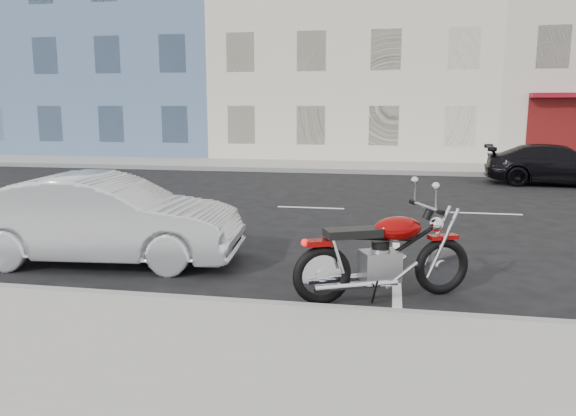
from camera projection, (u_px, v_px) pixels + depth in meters
name	position (u px, v px, depth m)	size (l,w,h in m)	color
ground	(396.00, 211.00, 13.07)	(120.00, 120.00, 0.00)	black
sidewalk_far	(268.00, 165.00, 22.37)	(80.00, 3.40, 0.15)	gray
curb_near	(1.00, 290.00, 7.19)	(80.00, 0.12, 0.16)	gray
curb_far	(258.00, 170.00, 20.72)	(80.00, 0.12, 0.16)	gray
bldg_blue	(134.00, 28.00, 30.18)	(12.00, 12.00, 13.00)	slate
bldg_cream	(358.00, 38.00, 28.16)	(12.00, 12.00, 11.50)	beige
motorcycle	(444.00, 254.00, 7.20)	(2.20, 1.16, 1.18)	black
sedan_silver	(105.00, 219.00, 8.66)	(1.45, 4.17, 1.37)	#B6B9BE
car_far	(557.00, 165.00, 17.22)	(1.73, 4.26, 1.24)	black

